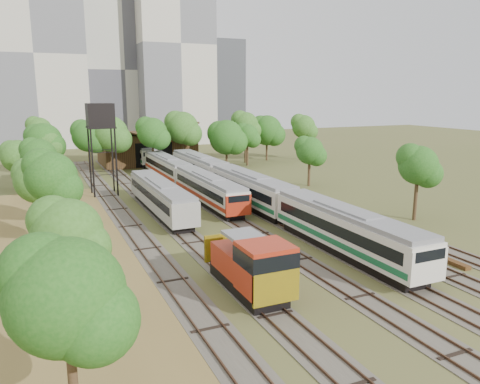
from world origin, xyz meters
name	(u,v)px	position (x,y,z in m)	size (l,w,h in m)	color
ground	(346,270)	(0.00, 0.00, 0.00)	(240.00, 240.00, 0.00)	#475123
dry_grass_patch	(73,270)	(-18.00, 8.00, 0.02)	(14.00, 60.00, 0.04)	brown
tracks	(214,200)	(-0.67, 25.00, 0.04)	(24.60, 80.00, 0.19)	#4C473D
railcar_red_set	(185,177)	(-2.00, 31.84, 1.77)	(2.71, 34.58, 3.35)	black
railcar_green_set	(251,190)	(2.00, 20.36, 1.94)	(2.96, 52.08, 3.66)	black
railcar_rear	(140,153)	(-2.00, 59.09, 1.83)	(2.80, 16.07, 3.46)	black
shunter_locomotive	(253,267)	(-8.00, -1.11, 1.90)	(2.98, 8.10, 3.90)	black
old_grey_coach	(161,196)	(-8.00, 21.51, 1.83)	(2.72, 18.00, 3.35)	black
water_tower	(100,118)	(-12.05, 33.70, 9.55)	(3.28, 3.28, 11.32)	black
rail_pile_near	(421,250)	(8.00, 0.88, 0.15)	(0.60, 9.05, 0.30)	#513117
rail_pile_far	(354,223)	(8.20, 9.78, 0.12)	(0.45, 7.26, 0.24)	#513117
maintenance_shed	(147,147)	(-1.00, 57.98, 2.91)	(16.45, 11.55, 7.58)	#332112
tree_band_left	(41,158)	(-19.19, 31.80, 5.22)	(8.52, 77.59, 8.36)	#382616
tree_band_far	(187,133)	(4.37, 50.51, 5.95)	(49.81, 9.77, 9.51)	#382616
tree_band_right	(309,148)	(14.56, 28.27, 5.25)	(3.99, 43.59, 7.51)	#382616
tower_left	(33,55)	(-18.00, 95.00, 21.00)	(22.00, 16.00, 42.00)	beige
tower_centre	(118,71)	(2.00, 100.00, 18.00)	(20.00, 18.00, 36.00)	#AEAC9E
tower_right	(172,46)	(14.00, 92.00, 24.00)	(18.00, 16.00, 48.00)	beige
tower_far_right	(220,88)	(34.00, 110.00, 14.00)	(12.00, 12.00, 28.00)	#3A3C41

